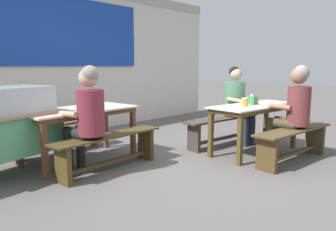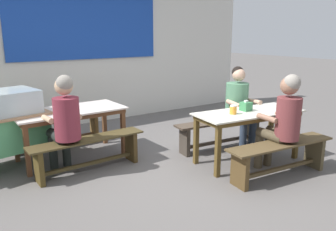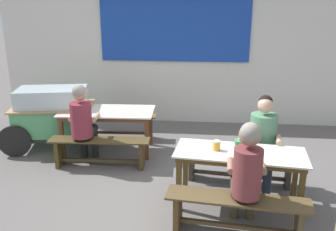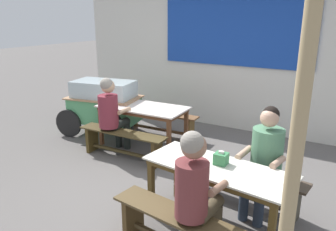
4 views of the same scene
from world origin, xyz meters
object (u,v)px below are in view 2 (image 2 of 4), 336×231
object	(u,v)px
person_right_near_table	(239,102)
condiment_jar	(233,110)
bench_near_back	(221,129)
dining_table_near	(249,117)
tissue_box	(246,106)
dining_table_far	(69,115)
bench_far_back	(57,128)
bench_near_front	(280,154)
bench_far_front	(89,150)
person_left_back_turned	(65,119)
person_near_front	(283,118)

from	to	relation	value
person_right_near_table	condiment_jar	bearing A→B (deg)	-141.54
bench_near_back	dining_table_near	bearing A→B (deg)	-96.38
dining_table_near	tissue_box	distance (m)	0.16
person_right_near_table	condiment_jar	xyz separation A→B (m)	(-0.63, -0.50, 0.05)
condiment_jar	dining_table_far	bearing A→B (deg)	139.24
bench_far_back	bench_near_front	distance (m)	3.40
bench_far_front	condiment_jar	xyz separation A→B (m)	(1.72, -0.88, 0.49)
dining_table_far	bench_near_front	size ratio (longest dim) A/B	1.01
person_left_back_turned	condiment_jar	size ratio (longest dim) A/B	10.70
dining_table_near	person_near_front	xyz separation A→B (m)	(0.02, -0.55, 0.11)
bench_near_back	person_left_back_turned	bearing A→B (deg)	171.24
dining_table_near	bench_far_front	distance (m)	2.22
bench_far_back	condiment_jar	xyz separation A→B (m)	(1.77, -2.12, 0.48)
bench_far_back	condiment_jar	size ratio (longest dim) A/B	12.48
bench_near_back	condiment_jar	xyz separation A→B (m)	(-0.35, -0.59, 0.48)
dining_table_near	bench_far_back	world-z (taller)	dining_table_near
person_left_back_turned	bench_near_back	bearing A→B (deg)	-8.76
dining_table_far	condiment_jar	distance (m)	2.30
dining_table_near	person_right_near_table	distance (m)	0.64
person_near_front	condiment_jar	size ratio (longest dim) A/B	10.74
dining_table_near	bench_far_back	bearing A→B (deg)	133.70
bench_near_front	person_near_front	world-z (taller)	person_near_front
bench_far_front	bench_near_front	size ratio (longest dim) A/B	0.99
tissue_box	condiment_jar	xyz separation A→B (m)	(-0.29, -0.04, -0.00)
bench_far_back	person_near_front	world-z (taller)	person_near_front
bench_near_front	bench_far_back	bearing A→B (deg)	125.69
bench_far_front	bench_near_front	xyz separation A→B (m)	(1.93, -1.52, 0.01)
dining_table_far	bench_far_front	bearing A→B (deg)	-87.65
dining_table_far	bench_near_front	distance (m)	2.92
dining_table_near	dining_table_far	bearing A→B (deg)	142.95
dining_table_far	bench_far_back	bearing A→B (deg)	92.35
bench_far_front	person_right_near_table	xyz separation A→B (m)	(2.35, -0.38, 0.44)
bench_far_back	tissue_box	bearing A→B (deg)	-45.28
bench_far_back	dining_table_far	bearing A→B (deg)	-87.65
person_right_near_table	tissue_box	xyz separation A→B (m)	(-0.34, -0.46, 0.06)
bench_far_back	condiment_jar	world-z (taller)	condiment_jar
bench_near_back	bench_near_front	bearing A→B (deg)	-96.38
person_left_back_turned	bench_far_front	bearing A→B (deg)	-13.17
person_near_front	tissue_box	bearing A→B (deg)	90.90
dining_table_near	person_near_front	bearing A→B (deg)	-88.25
bench_far_back	person_right_near_table	distance (m)	2.92
dining_table_near	bench_far_back	xyz separation A→B (m)	(-2.05, 2.14, -0.34)
bench_near_back	bench_far_front	bearing A→B (deg)	171.80
tissue_box	dining_table_near	bearing A→B (deg)	-95.93
bench_far_back	person_left_back_turned	distance (m)	1.27
person_right_near_table	person_left_back_turned	world-z (taller)	person_left_back_turned
dining_table_far	bench_far_front	world-z (taller)	dining_table_far
dining_table_far	person_left_back_turned	bearing A→B (deg)	-112.72
dining_table_far	bench_far_front	xyz separation A→B (m)	(0.03, -0.62, -0.35)
bench_far_front	tissue_box	size ratio (longest dim) A/B	10.50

